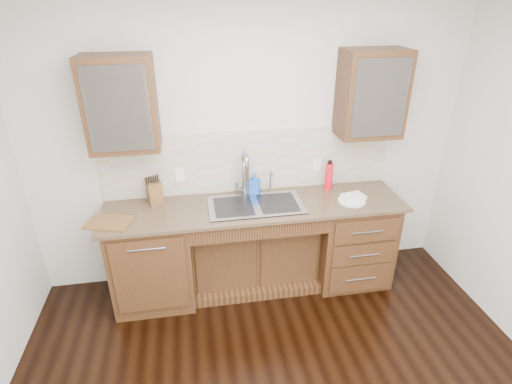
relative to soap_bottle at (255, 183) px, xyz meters
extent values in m
cube|color=beige|center=(-0.03, 0.14, 0.34)|extent=(4.00, 0.10, 2.70)
cube|color=#593014|center=(-0.98, -0.22, -0.57)|extent=(0.70, 0.62, 0.88)
cube|color=#593014|center=(-0.03, -0.13, -0.66)|extent=(1.20, 0.44, 0.70)
cube|color=#593014|center=(0.92, -0.22, -0.57)|extent=(0.70, 0.62, 0.88)
cube|color=#84705B|center=(-0.03, -0.24, -0.12)|extent=(2.70, 0.65, 0.03)
cube|color=beige|center=(-0.03, 0.08, 0.19)|extent=(2.70, 0.02, 0.59)
cube|color=#9E9EA5|center=(-0.03, -0.25, -0.19)|extent=(0.84, 0.46, 0.19)
cylinder|color=#999993|center=(-0.10, -0.02, 0.10)|extent=(0.04, 0.04, 0.40)
cylinder|color=#999993|center=(0.15, -0.01, 0.02)|extent=(0.02, 0.02, 0.24)
cube|color=#593014|center=(-1.08, -0.08, 0.81)|extent=(0.55, 0.34, 0.75)
cube|color=#593014|center=(1.02, -0.08, 0.81)|extent=(0.55, 0.34, 0.75)
cube|color=white|center=(-0.68, 0.06, 0.11)|extent=(0.08, 0.01, 0.12)
cube|color=white|center=(0.62, 0.06, 0.11)|extent=(0.08, 0.01, 0.12)
imported|color=blue|center=(0.00, 0.00, 0.00)|extent=(0.12, 0.12, 0.20)
cylinder|color=red|center=(0.71, -0.04, 0.03)|extent=(0.09, 0.09, 0.27)
cylinder|color=silver|center=(0.84, -0.33, -0.09)|extent=(0.32, 0.32, 0.01)
cube|color=white|center=(0.87, -0.29, -0.07)|extent=(0.22, 0.18, 0.03)
cube|color=brown|center=(-0.92, -0.02, 0.00)|extent=(0.16, 0.21, 0.21)
cube|color=#965C2A|center=(-1.28, -0.35, -0.09)|extent=(0.41, 0.34, 0.02)
imported|color=white|center=(-1.23, -0.08, 0.76)|extent=(0.14, 0.14, 0.09)
imported|color=silver|center=(-0.99, -0.08, 0.76)|extent=(0.12, 0.12, 0.10)
imported|color=silver|center=(0.92, -0.08, 0.77)|extent=(0.17, 0.17, 0.11)
imported|color=white|center=(1.11, -0.08, 0.76)|extent=(0.11, 0.11, 0.09)
camera|label=1|loc=(-0.57, -3.34, 1.60)|focal=28.00mm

